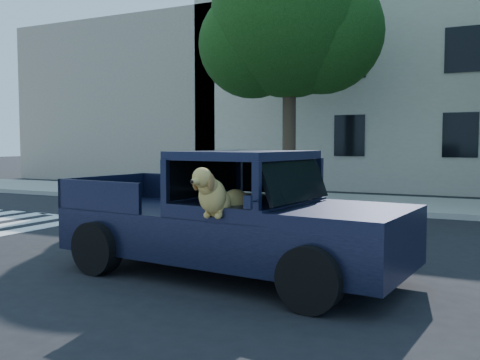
{
  "coord_description": "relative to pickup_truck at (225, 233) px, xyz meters",
  "views": [
    {
      "loc": [
        2.44,
        -7.05,
        1.92
      ],
      "look_at": [
        -0.73,
        -0.66,
        1.42
      ],
      "focal_mm": 40.0,
      "sensor_mm": 36.0,
      "label": 1
    }
  ],
  "objects": [
    {
      "name": "ground",
      "position": [
        1.16,
        0.27,
        -0.61
      ],
      "size": [
        120.0,
        120.0,
        0.0
      ],
      "primitive_type": "plane",
      "color": "black",
      "rests_on": "ground"
    },
    {
      "name": "far_sidewalk",
      "position": [
        1.16,
        9.47,
        -0.54
      ],
      "size": [
        60.0,
        4.0,
        0.15
      ],
      "primitive_type": "cube",
      "color": "gray",
      "rests_on": "ground"
    },
    {
      "name": "lane_stripes",
      "position": [
        3.16,
        3.67,
        -0.61
      ],
      "size": [
        21.6,
        0.14,
        0.01
      ],
      "primitive_type": null,
      "color": "silver",
      "rests_on": "ground"
    },
    {
      "name": "street_tree_left",
      "position": [
        -2.81,
        9.89,
        5.1
      ],
      "size": [
        6.0,
        5.2,
        8.6
      ],
      "color": "#332619",
      "rests_on": "ground"
    },
    {
      "name": "building_left",
      "position": [
        -13.84,
        16.77,
        3.39
      ],
      "size": [
        12.0,
        6.0,
        8.0
      ],
      "primitive_type": "cube",
      "color": "tan",
      "rests_on": "ground"
    },
    {
      "name": "pickup_truck",
      "position": [
        0.0,
        0.0,
        0.0
      ],
      "size": [
        5.21,
        2.81,
        1.81
      ],
      "rotation": [
        0.0,
        0.0,
        -0.09
      ],
      "color": "black",
      "rests_on": "ground"
    }
  ]
}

